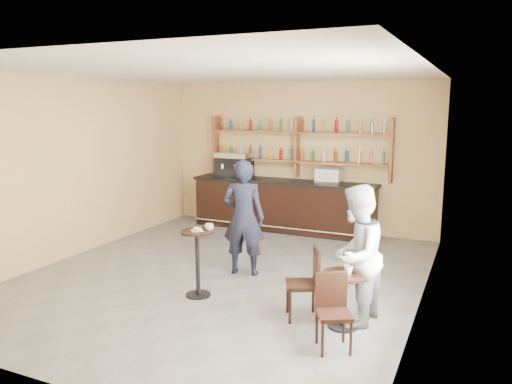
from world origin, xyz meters
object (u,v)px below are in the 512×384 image
at_px(man_main, 244,217).
at_px(patron_second, 356,256).
at_px(pastry_case, 329,176).
at_px(espresso_machine, 234,165).
at_px(chair_west, 302,284).
at_px(bar_counter, 283,205).
at_px(pedestal_table, 198,263).
at_px(cafe_table, 343,301).
at_px(chair_south, 334,314).

xyz_separation_m(man_main, patron_second, (2.08, -1.11, -0.05)).
xyz_separation_m(pastry_case, man_main, (-0.55, -2.92, -0.32)).
xyz_separation_m(espresso_machine, patron_second, (3.73, -4.03, -0.50)).
bearing_deg(chair_west, espresso_machine, -169.67).
bearing_deg(bar_counter, chair_west, -65.47).
bearing_deg(pedestal_table, pastry_case, 79.95).
bearing_deg(bar_counter, pedestal_table, -85.84).
xyz_separation_m(man_main, cafe_table, (1.98, -1.30, -0.58)).
relative_size(pedestal_table, chair_west, 1.05).
relative_size(pedestal_table, chair_south, 1.13).
bearing_deg(man_main, bar_counter, -94.09).
relative_size(cafe_table, patron_second, 0.39).
xyz_separation_m(bar_counter, cafe_table, (2.45, -4.22, -0.20)).
height_order(chair_west, patron_second, patron_second).
relative_size(bar_counter, patron_second, 2.31).
height_order(pedestal_table, man_main, man_main).
distance_m(espresso_machine, chair_south, 6.14).
distance_m(bar_counter, man_main, 2.98).
bearing_deg(chair_south, pedestal_table, 132.49).
distance_m(chair_south, patron_second, 0.91).
height_order(pastry_case, chair_west, pastry_case).
relative_size(bar_counter, pastry_case, 7.91).
xyz_separation_m(bar_counter, man_main, (0.47, -2.92, 0.38)).
xyz_separation_m(cafe_table, chair_south, (0.05, -0.60, 0.08)).
xyz_separation_m(pastry_case, chair_south, (1.48, -4.82, -0.83)).
relative_size(man_main, chair_west, 2.02).
height_order(cafe_table, patron_second, patron_second).
bearing_deg(espresso_machine, pastry_case, -2.66).
bearing_deg(patron_second, pastry_case, -152.20).
bearing_deg(cafe_table, espresso_machine, 130.75).
xyz_separation_m(pedestal_table, patron_second, (2.25, 0.03, 0.40)).
bearing_deg(patron_second, chair_west, -71.36).
xyz_separation_m(bar_counter, pedestal_table, (0.30, -4.07, -0.07)).
bearing_deg(chair_south, bar_counter, 88.70).
height_order(espresso_machine, pastry_case, espresso_machine).
height_order(cafe_table, chair_west, chair_west).
distance_m(bar_counter, chair_west, 4.58).
distance_m(chair_west, chair_south, 0.89).
bearing_deg(pastry_case, cafe_table, -76.63).
relative_size(pastry_case, pedestal_table, 0.53).
height_order(pedestal_table, chair_south, pedestal_table).
bearing_deg(chair_west, patron_second, 75.44).
relative_size(chair_south, patron_second, 0.48).
bearing_deg(chair_west, cafe_table, 58.63).
height_order(chair_west, chair_south, chair_west).
distance_m(cafe_table, chair_west, 0.56).
bearing_deg(pastry_case, man_main, -106.08).
relative_size(chair_west, patron_second, 0.52).
distance_m(espresso_machine, cafe_table, 5.66).
relative_size(pedestal_table, patron_second, 0.55).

